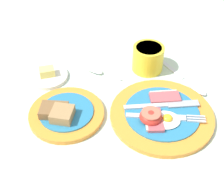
% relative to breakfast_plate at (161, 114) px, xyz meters
% --- Properties ---
extents(ground_plane, '(3.00, 3.00, 0.00)m').
position_rel_breakfast_plate_xyz_m(ground_plane, '(-0.07, 0.03, -0.01)').
color(ground_plane, '#B7CCB7').
extents(breakfast_plate, '(0.25, 0.25, 0.04)m').
position_rel_breakfast_plate_xyz_m(breakfast_plate, '(0.00, 0.00, 0.00)').
color(breakfast_plate, orange).
rests_on(breakfast_plate, ground_plane).
extents(bread_plate, '(0.18, 0.18, 0.04)m').
position_rel_breakfast_plate_xyz_m(bread_plate, '(-0.23, 0.02, 0.00)').
color(bread_plate, orange).
rests_on(bread_plate, ground_plane).
extents(sugar_cup, '(0.09, 0.09, 0.07)m').
position_rel_breakfast_plate_xyz_m(sugar_cup, '(-0.00, 0.19, 0.03)').
color(sugar_cup, yellow).
rests_on(sugar_cup, ground_plane).
extents(butter_dish, '(0.11, 0.11, 0.03)m').
position_rel_breakfast_plate_xyz_m(butter_dish, '(-0.28, 0.17, -0.00)').
color(butter_dish, silver).
rests_on(butter_dish, ground_plane).
extents(teaspoon_by_saucer, '(0.11, 0.18, 0.01)m').
position_rel_breakfast_plate_xyz_m(teaspoon_by_saucer, '(0.10, 0.12, -0.01)').
color(teaspoon_by_saucer, silver).
rests_on(teaspoon_by_saucer, ground_plane).
extents(teaspoon_near_cup, '(0.11, 0.18, 0.01)m').
position_rel_breakfast_plate_xyz_m(teaspoon_near_cup, '(-0.07, 0.12, -0.01)').
color(teaspoon_near_cup, silver).
rests_on(teaspoon_near_cup, ground_plane).
extents(teaspoon_stray, '(0.15, 0.15, 0.01)m').
position_rel_breakfast_plate_xyz_m(teaspoon_stray, '(-0.14, 0.17, -0.01)').
color(teaspoon_stray, silver).
rests_on(teaspoon_stray, ground_plane).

